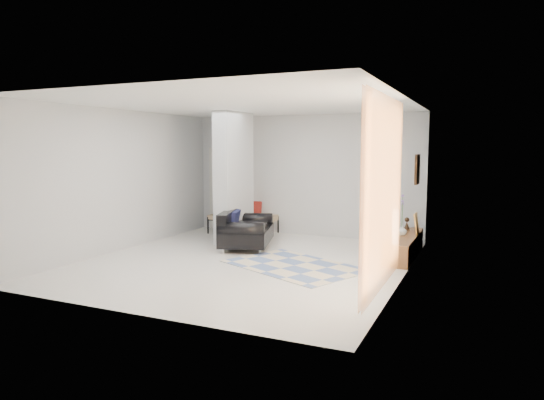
% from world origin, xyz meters
% --- Properties ---
extents(floor, '(6.00, 6.00, 0.00)m').
position_xyz_m(floor, '(0.00, 0.00, 0.00)').
color(floor, white).
rests_on(floor, ground).
extents(ceiling, '(6.00, 6.00, 0.00)m').
position_xyz_m(ceiling, '(0.00, 0.00, 2.80)').
color(ceiling, white).
rests_on(ceiling, wall_back).
extents(wall_back, '(6.00, 0.00, 6.00)m').
position_xyz_m(wall_back, '(0.00, 3.00, 1.40)').
color(wall_back, '#B8BBBD').
rests_on(wall_back, ground).
extents(wall_front, '(6.00, 0.00, 6.00)m').
position_xyz_m(wall_front, '(0.00, -3.00, 1.40)').
color(wall_front, '#B8BBBD').
rests_on(wall_front, ground).
extents(wall_left, '(0.00, 6.00, 6.00)m').
position_xyz_m(wall_left, '(-2.75, 0.00, 1.40)').
color(wall_left, '#B8BBBD').
rests_on(wall_left, ground).
extents(wall_right, '(0.00, 6.00, 6.00)m').
position_xyz_m(wall_right, '(2.75, 0.00, 1.40)').
color(wall_right, '#B8BBBD').
rests_on(wall_right, ground).
extents(partition_column, '(0.35, 1.20, 2.80)m').
position_xyz_m(partition_column, '(-1.10, 1.60, 1.40)').
color(partition_column, '#A7ABAE').
rests_on(partition_column, floor).
extents(hallway_door, '(0.85, 0.06, 2.04)m').
position_xyz_m(hallway_door, '(-2.10, 2.96, 1.02)').
color(hallway_door, beige).
rests_on(hallway_door, floor).
extents(curtain, '(0.00, 2.55, 2.55)m').
position_xyz_m(curtain, '(2.67, -1.15, 1.45)').
color(curtain, orange).
rests_on(curtain, wall_right).
extents(wall_art, '(0.04, 0.45, 0.55)m').
position_xyz_m(wall_art, '(2.72, 1.61, 1.65)').
color(wall_art, '#311B0D').
rests_on(wall_art, wall_right).
extents(media_console, '(0.45, 2.03, 0.80)m').
position_xyz_m(media_console, '(2.52, 1.61, 0.20)').
color(media_console, brown).
rests_on(media_console, floor).
extents(loveseat, '(1.34, 1.78, 0.76)m').
position_xyz_m(loveseat, '(-0.65, 1.18, 0.36)').
color(loveseat, silver).
rests_on(loveseat, floor).
extents(daybed, '(1.65, 0.82, 0.77)m').
position_xyz_m(daybed, '(-1.43, 2.63, 0.42)').
color(daybed, black).
rests_on(daybed, floor).
extents(area_rug, '(2.73, 2.35, 0.01)m').
position_xyz_m(area_rug, '(0.90, 0.08, 0.01)').
color(area_rug, beige).
rests_on(area_rug, floor).
extents(cylinder_lamp, '(0.11, 0.11, 0.60)m').
position_xyz_m(cylinder_lamp, '(2.50, 0.73, 0.70)').
color(cylinder_lamp, white).
rests_on(cylinder_lamp, media_console).
extents(bronze_figurine, '(0.13, 0.13, 0.25)m').
position_xyz_m(bronze_figurine, '(2.47, 2.25, 0.53)').
color(bronze_figurine, black).
rests_on(bronze_figurine, media_console).
extents(vase, '(0.21, 0.21, 0.20)m').
position_xyz_m(vase, '(2.47, 1.62, 0.50)').
color(vase, white).
rests_on(vase, media_console).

